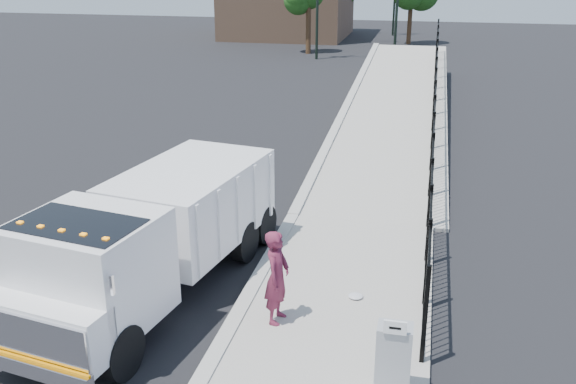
# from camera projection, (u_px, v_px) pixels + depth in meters

# --- Properties ---
(ground) EXTENTS (120.00, 120.00, 0.00)m
(ground) POSITION_uv_depth(u_px,v_px,m) (254.00, 290.00, 13.67)
(ground) COLOR black
(ground) RESTS_ON ground
(sidewalk) EXTENTS (3.55, 12.00, 0.12)m
(sidewalk) POSITION_uv_depth(u_px,v_px,m) (328.00, 352.00, 11.43)
(sidewalk) COLOR #9E998E
(sidewalk) RESTS_ON ground
(curb) EXTENTS (0.30, 12.00, 0.16)m
(curb) POSITION_uv_depth(u_px,v_px,m) (225.00, 338.00, 11.81)
(curb) COLOR #ADAAA3
(curb) RESTS_ON ground
(ramp) EXTENTS (3.95, 24.06, 3.19)m
(ramp) POSITION_uv_depth(u_px,v_px,m) (399.00, 119.00, 27.88)
(ramp) COLOR #9E998E
(ramp) RESTS_ON ground
(iron_fence) EXTENTS (0.10, 28.00, 1.80)m
(iron_fence) POSITION_uv_depth(u_px,v_px,m) (433.00, 122.00, 23.61)
(iron_fence) COLOR black
(iron_fence) RESTS_ON ground
(truck) EXTENTS (3.51, 7.63, 2.52)m
(truck) POSITION_uv_depth(u_px,v_px,m) (150.00, 234.00, 12.94)
(truck) COLOR black
(truck) RESTS_ON ground
(worker) EXTENTS (0.51, 0.72, 1.85)m
(worker) POSITION_uv_depth(u_px,v_px,m) (277.00, 277.00, 12.01)
(worker) COLOR maroon
(worker) RESTS_ON sidewalk
(utility_cabinet) EXTENTS (0.55, 0.40, 1.25)m
(utility_cabinet) POSITION_uv_depth(u_px,v_px,m) (393.00, 360.00, 10.05)
(utility_cabinet) COLOR gray
(utility_cabinet) RESTS_ON sidewalk
(arrow_sign) EXTENTS (0.35, 0.04, 0.22)m
(arrow_sign) POSITION_uv_depth(u_px,v_px,m) (395.00, 328.00, 9.59)
(arrow_sign) COLOR white
(arrow_sign) RESTS_ON utility_cabinet
(debris) EXTENTS (0.31, 0.31, 0.08)m
(debris) POSITION_uv_depth(u_px,v_px,m) (356.00, 296.00, 13.12)
(debris) COLOR silver
(debris) RESTS_ON sidewalk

